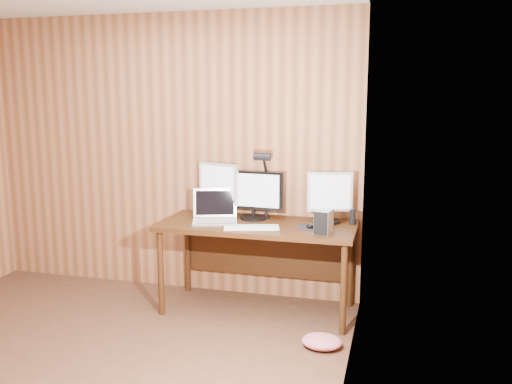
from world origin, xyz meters
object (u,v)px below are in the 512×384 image
at_px(monitor_center, 253,194).
at_px(desk_lamp, 264,175).
at_px(mouse, 311,225).
at_px(desk, 260,236).
at_px(laptop, 215,213).
at_px(speaker, 353,217).
at_px(keyboard, 251,227).
at_px(monitor_left, 218,187).
at_px(hard_drive, 324,221).
at_px(monitor_right, 330,196).
at_px(phone, 229,225).

height_order(monitor_center, desk_lamp, desk_lamp).
bearing_deg(mouse, desk, 172.95).
distance_m(laptop, speaker, 1.13).
xyz_separation_m(keyboard, desk_lamp, (0.02, 0.33, 0.37)).
height_order(keyboard, speaker, speaker).
bearing_deg(monitor_left, desk_lamp, 14.86).
relative_size(mouse, hard_drive, 0.62).
distance_m(mouse, hard_drive, 0.18).
relative_size(desk, keyboard, 3.55).
bearing_deg(desk, laptop, -168.46).
relative_size(monitor_right, laptop, 0.98).
bearing_deg(laptop, desk, -6.50).
distance_m(monitor_center, laptop, 0.36).
height_order(laptop, phone, laptop).
xyz_separation_m(keyboard, hard_drive, (0.56, 0.01, 0.08)).
relative_size(desk, monitor_right, 3.79).
bearing_deg(keyboard, mouse, 1.19).
xyz_separation_m(desk, monitor_left, (-0.40, 0.12, 0.37)).
xyz_separation_m(desk, desk_lamp, (0.02, 0.08, 0.50)).
bearing_deg(mouse, desk_lamp, 163.48).
xyz_separation_m(monitor_center, laptop, (-0.29, -0.15, -0.15)).
distance_m(monitor_right, laptop, 0.96).
relative_size(mouse, speaker, 0.92).
height_order(monitor_center, phone, monitor_center).
bearing_deg(laptop, hard_drive, -28.27).
height_order(keyboard, hard_drive, hard_drive).
xyz_separation_m(desk, mouse, (0.44, -0.12, 0.14)).
distance_m(desk, keyboard, 0.29).
xyz_separation_m(laptop, keyboard, (0.37, -0.18, -0.05)).
relative_size(laptop, desk_lamp, 0.71).
relative_size(monitor_right, phone, 3.80).
bearing_deg(monitor_center, monitor_left, 176.94).
bearing_deg(speaker, monitor_left, 178.55).
bearing_deg(phone, monitor_right, 19.01).
bearing_deg(monitor_left, laptop, -59.37).
bearing_deg(laptop, monitor_center, 9.89).
xyz_separation_m(monitor_right, hard_drive, (0.00, -0.34, -0.14)).
height_order(monitor_left, mouse, monitor_left).
height_order(monitor_left, speaker, monitor_left).
distance_m(laptop, keyboard, 0.41).
distance_m(desk, desk_lamp, 0.51).
bearing_deg(hard_drive, keyboard, -169.56).
xyz_separation_m(hard_drive, desk_lamp, (-0.55, 0.32, 0.29)).
bearing_deg(speaker, monitor_right, 176.86).
bearing_deg(desk_lamp, monitor_left, 179.10).
xyz_separation_m(desk, hard_drive, (0.56, -0.24, 0.21)).
bearing_deg(hard_drive, mouse, 142.55).
distance_m(monitor_center, mouse, 0.59).
height_order(monitor_right, desk_lamp, desk_lamp).
relative_size(laptop, phone, 3.89).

